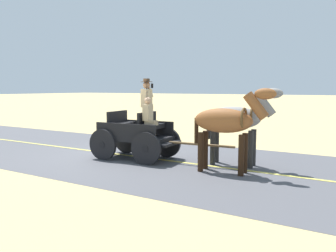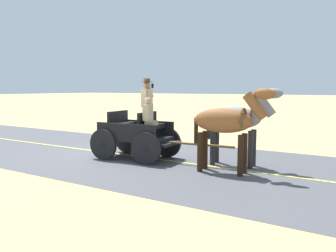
{
  "view_description": "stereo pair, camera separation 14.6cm",
  "coord_description": "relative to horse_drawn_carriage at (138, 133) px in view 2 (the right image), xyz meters",
  "views": [
    {
      "loc": [
        8.97,
        7.41,
        2.23
      ],
      "look_at": [
        0.24,
        2.07,
        1.1
      ],
      "focal_mm": 37.51,
      "sensor_mm": 36.0,
      "label": 1
    },
    {
      "loc": [
        8.89,
        7.53,
        2.23
      ],
      "look_at": [
        0.24,
        2.07,
        1.1
      ],
      "focal_mm": 37.51,
      "sensor_mm": 36.0,
      "label": 2
    }
  ],
  "objects": [
    {
      "name": "horse_off_side",
      "position": [
        0.24,
        3.06,
        0.51
      ],
      "size": [
        0.69,
        2.14,
        2.21
      ],
      "color": "brown",
      "rests_on": "ground"
    },
    {
      "name": "road_centre_stripe",
      "position": [
        -0.23,
        -0.95,
        -0.81
      ],
      "size": [
        0.12,
        160.0,
        0.0
      ],
      "primitive_type": "cube",
      "color": "#DBCC4C",
      "rests_on": "road_surface"
    },
    {
      "name": "horse_drawn_carriage",
      "position": [
        0.0,
        0.0,
        0.0
      ],
      "size": [
        1.59,
        4.52,
        2.5
      ],
      "color": "black",
      "rests_on": "ground"
    },
    {
      "name": "horse_near_side",
      "position": [
        -0.7,
        2.98,
        0.51
      ],
      "size": [
        0.72,
        2.14,
        2.21
      ],
      "color": "gray",
      "rests_on": "ground"
    },
    {
      "name": "ground_plane",
      "position": [
        -0.23,
        -0.95,
        -0.82
      ],
      "size": [
        200.0,
        200.0,
        0.0
      ],
      "primitive_type": "plane",
      "color": "tan"
    },
    {
      "name": "road_surface",
      "position": [
        -0.23,
        -0.95,
        -0.81
      ],
      "size": [
        6.66,
        160.0,
        0.01
      ],
      "primitive_type": "cube",
      "color": "#4C4C51",
      "rests_on": "ground"
    }
  ]
}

